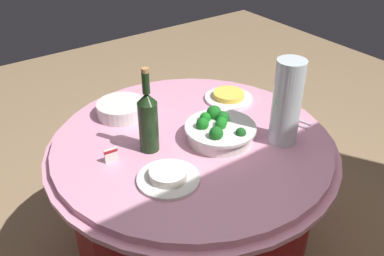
% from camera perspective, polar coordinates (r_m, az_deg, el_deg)
% --- Properties ---
extents(buffet_table, '(1.16, 1.16, 0.74)m').
position_cam_1_polar(buffet_table, '(1.92, 0.00, -10.55)').
color(buffet_table, maroon).
rests_on(buffet_table, ground_plane).
extents(broccoli_bowl, '(0.28, 0.28, 0.11)m').
position_cam_1_polar(broccoli_bowl, '(1.67, 3.71, -0.34)').
color(broccoli_bowl, white).
rests_on(broccoli_bowl, buffet_table).
extents(plate_stack, '(0.21, 0.21, 0.06)m').
position_cam_1_polar(plate_stack, '(1.86, -9.44, 2.55)').
color(plate_stack, white).
rests_on(plate_stack, buffet_table).
extents(wine_bottle, '(0.07, 0.07, 0.34)m').
position_cam_1_polar(wine_bottle, '(1.57, -5.90, 1.08)').
color(wine_bottle, '#1A3216').
rests_on(wine_bottle, buffet_table).
extents(decorative_fruit_vase, '(0.11, 0.11, 0.34)m').
position_cam_1_polar(decorative_fruit_vase, '(1.64, 12.49, 2.69)').
color(decorative_fruit_vase, silver).
rests_on(decorative_fruit_vase, buffet_table).
extents(serving_tongs, '(0.08, 0.17, 0.01)m').
position_cam_1_polar(serving_tongs, '(1.85, 13.09, 1.06)').
color(serving_tongs, silver).
rests_on(serving_tongs, buffet_table).
extents(food_plate_rice, '(0.22, 0.22, 0.04)m').
position_cam_1_polar(food_plate_rice, '(1.47, -3.20, -6.51)').
color(food_plate_rice, white).
rests_on(food_plate_rice, buffet_table).
extents(food_plate_fried_egg, '(0.22, 0.22, 0.04)m').
position_cam_1_polar(food_plate_fried_egg, '(1.97, 4.92, 4.22)').
color(food_plate_fried_egg, white).
rests_on(food_plate_fried_egg, buffet_table).
extents(label_placard_front, '(0.05, 0.01, 0.05)m').
position_cam_1_polar(label_placard_front, '(1.58, -10.80, -3.49)').
color(label_placard_front, white).
rests_on(label_placard_front, buffet_table).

